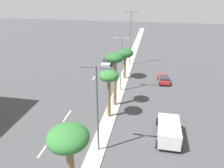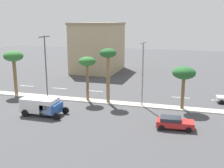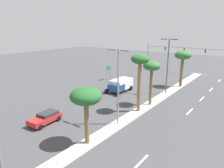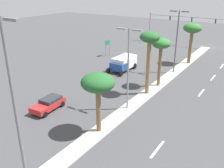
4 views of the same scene
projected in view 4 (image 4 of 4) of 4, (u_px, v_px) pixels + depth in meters
ground_plane at (115, 119)px, 26.24m from camera, size 160.00×160.00×0.00m
lane_stripe_leading at (222, 66)px, 43.26m from camera, size 0.20×2.80×0.01m
lane_stripe_outboard at (213, 78)px, 37.97m from camera, size 0.20×2.80×0.01m
lane_stripe_near at (201, 93)px, 32.67m from camera, size 0.20×2.80×0.01m
lane_stripe_left at (157, 149)px, 21.45m from camera, size 0.20×2.80×0.01m
traffic_signal_gantry at (173, 23)px, 58.59m from camera, size 20.75×0.53×6.95m
directional_road_sign at (108, 44)px, 48.72m from camera, size 0.10×1.58×3.18m
palm_tree_inboard at (192, 30)px, 42.55m from camera, size 3.14×3.14×7.08m
palm_tree_center at (161, 46)px, 32.76m from camera, size 2.55×2.55×6.64m
palm_tree_front at (150, 43)px, 29.91m from camera, size 2.45×2.45×7.98m
palm_tree_right at (98, 84)px, 22.25m from camera, size 3.12×3.12×5.85m
street_lamp_trailing at (177, 37)px, 38.14m from camera, size 2.90×0.24×9.60m
street_lamp_near at (128, 63)px, 26.43m from camera, size 2.90×0.24×9.06m
street_lamp_rear at (14, 100)px, 14.92m from camera, size 2.90×0.24×11.62m
sedan_red_outboard at (49, 104)px, 28.04m from camera, size 2.18×4.25×1.33m
box_truck at (123, 63)px, 40.81m from camera, size 2.68×5.74×2.23m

